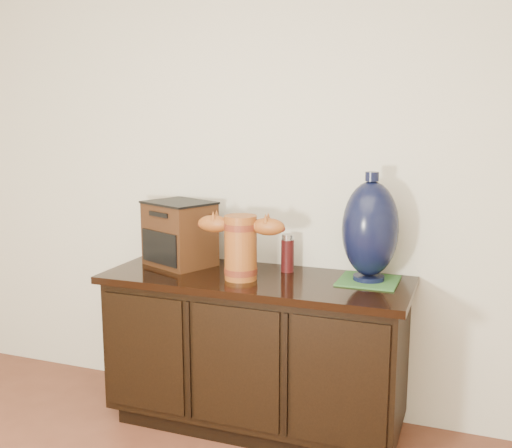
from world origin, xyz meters
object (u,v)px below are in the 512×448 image
at_px(sideboard, 255,350).
at_px(lamp_base, 370,229).
at_px(spray_can, 287,253).
at_px(terracotta_vessel, 241,244).
at_px(tv_radio, 180,233).

distance_m(sideboard, lamp_base, 0.81).
bearing_deg(spray_can, sideboard, -127.28).
bearing_deg(sideboard, terracotta_vessel, -127.73).
bearing_deg(tv_radio, lamp_base, 25.04).
xyz_separation_m(terracotta_vessel, tv_radio, (-0.40, 0.15, -0.01)).
xyz_separation_m(tv_radio, lamp_base, (0.96, 0.02, 0.08)).
xyz_separation_m(terracotta_vessel, spray_can, (0.16, 0.21, -0.08)).
relative_size(sideboard, spray_can, 7.87).
bearing_deg(spray_can, tv_radio, -173.78).
bearing_deg(spray_can, terracotta_vessel, -127.41).
bearing_deg(sideboard, spray_can, 52.72).
relative_size(tv_radio, lamp_base, 0.81).
height_order(sideboard, terracotta_vessel, terracotta_vessel).
bearing_deg(terracotta_vessel, spray_can, 49.16).
distance_m(tv_radio, lamp_base, 0.97).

